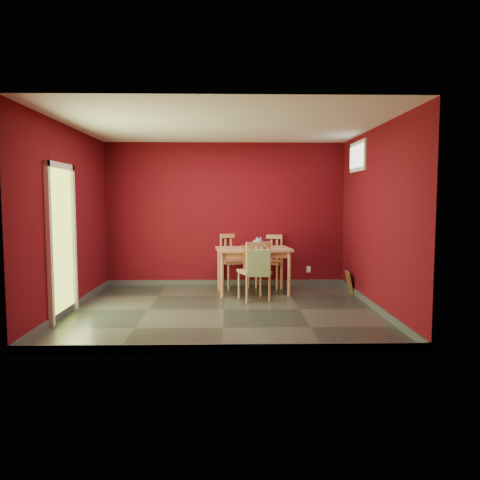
{
  "coord_description": "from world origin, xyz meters",
  "views": [
    {
      "loc": [
        0.09,
        -6.85,
        1.63
      ],
      "look_at": [
        0.25,
        0.45,
        1.0
      ],
      "focal_mm": 35.0,
      "sensor_mm": 36.0,
      "label": 1
    }
  ],
  "objects_px": {
    "dining_table": "(253,254)",
    "chair_far_right": "(270,260)",
    "picture_frame": "(349,282)",
    "chair_near": "(255,270)",
    "chair_far_left": "(234,260)",
    "tote_bag": "(259,263)",
    "cat": "(258,242)"
  },
  "relations": [
    {
      "from": "dining_table",
      "to": "chair_near",
      "type": "xyz_separation_m",
      "value": [
        0.0,
        -0.59,
        -0.2
      ]
    },
    {
      "from": "chair_far_left",
      "to": "cat",
      "type": "distance_m",
      "value": 0.84
    },
    {
      "from": "chair_far_left",
      "to": "chair_far_right",
      "type": "distance_m",
      "value": 0.68
    },
    {
      "from": "dining_table",
      "to": "cat",
      "type": "bearing_deg",
      "value": 13.27
    },
    {
      "from": "chair_far_left",
      "to": "cat",
      "type": "bearing_deg",
      "value": -55.17
    },
    {
      "from": "dining_table",
      "to": "cat",
      "type": "distance_m",
      "value": 0.22
    },
    {
      "from": "picture_frame",
      "to": "chair_near",
      "type": "bearing_deg",
      "value": -160.44
    },
    {
      "from": "chair_far_right",
      "to": "tote_bag",
      "type": "xyz_separation_m",
      "value": [
        -0.3,
        -1.43,
        0.14
      ]
    },
    {
      "from": "chair_far_left",
      "to": "chair_near",
      "type": "xyz_separation_m",
      "value": [
        0.34,
        -1.22,
        -0.01
      ]
    },
    {
      "from": "chair_far_left",
      "to": "cat",
      "type": "height_order",
      "value": "cat"
    },
    {
      "from": "cat",
      "to": "chair_near",
      "type": "bearing_deg",
      "value": -81.17
    },
    {
      "from": "tote_bag",
      "to": "chair_near",
      "type": "bearing_deg",
      "value": 101.59
    },
    {
      "from": "chair_far_right",
      "to": "picture_frame",
      "type": "relative_size",
      "value": 2.55
    },
    {
      "from": "cat",
      "to": "chair_far_left",
      "type": "bearing_deg",
      "value": 141.75
    },
    {
      "from": "tote_bag",
      "to": "dining_table",
      "type": "bearing_deg",
      "value": 93.2
    },
    {
      "from": "dining_table",
      "to": "picture_frame",
      "type": "xyz_separation_m",
      "value": [
        1.69,
        0.01,
        -0.51
      ]
    },
    {
      "from": "dining_table",
      "to": "chair_far_left",
      "type": "distance_m",
      "value": 0.74
    },
    {
      "from": "chair_far_left",
      "to": "chair_near",
      "type": "distance_m",
      "value": 1.26
    },
    {
      "from": "dining_table",
      "to": "chair_far_right",
      "type": "relative_size",
      "value": 1.38
    },
    {
      "from": "chair_far_right",
      "to": "cat",
      "type": "xyz_separation_m",
      "value": [
        -0.25,
        -0.6,
        0.4
      ]
    },
    {
      "from": "chair_far_right",
      "to": "dining_table",
      "type": "bearing_deg",
      "value": -118.77
    },
    {
      "from": "chair_far_right",
      "to": "tote_bag",
      "type": "height_order",
      "value": "chair_far_right"
    },
    {
      "from": "chair_far_right",
      "to": "chair_near",
      "type": "relative_size",
      "value": 1.0
    },
    {
      "from": "tote_bag",
      "to": "picture_frame",
      "type": "bearing_deg",
      "value": 26.52
    },
    {
      "from": "chair_far_right",
      "to": "tote_bag",
      "type": "distance_m",
      "value": 1.47
    },
    {
      "from": "dining_table",
      "to": "tote_bag",
      "type": "height_order",
      "value": "tote_bag"
    },
    {
      "from": "dining_table",
      "to": "chair_far_right",
      "type": "xyz_separation_m",
      "value": [
        0.34,
        0.62,
        -0.2
      ]
    },
    {
      "from": "chair_far_right",
      "to": "cat",
      "type": "bearing_deg",
      "value": -112.93
    },
    {
      "from": "chair_far_left",
      "to": "chair_far_right",
      "type": "xyz_separation_m",
      "value": [
        0.68,
        -0.01,
        -0.01
      ]
    },
    {
      "from": "chair_near",
      "to": "tote_bag",
      "type": "bearing_deg",
      "value": -78.41
    },
    {
      "from": "chair_far_left",
      "to": "tote_bag",
      "type": "bearing_deg",
      "value": -75.16
    },
    {
      "from": "chair_far_left",
      "to": "picture_frame",
      "type": "xyz_separation_m",
      "value": [
        2.03,
        -0.62,
        -0.32
      ]
    }
  ]
}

